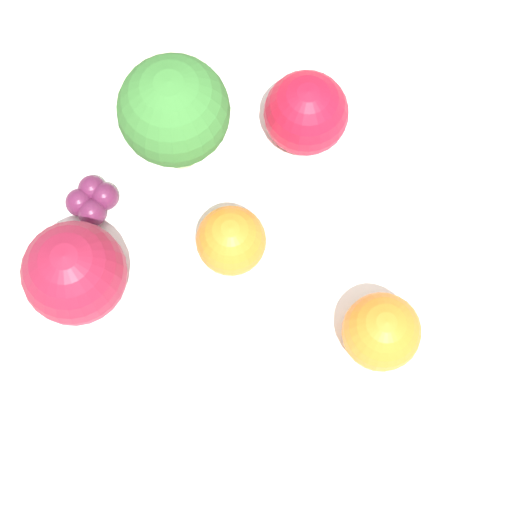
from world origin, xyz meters
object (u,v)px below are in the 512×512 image
Objects in this scene: bowl at (256,274)px; grape_cluster at (92,200)px; apple_green at (75,273)px; orange_front at (231,241)px; orange_back at (381,332)px; apple_red at (306,113)px; broccoli at (174,113)px.

grape_cluster is at bearing 141.93° from bowl.
apple_green is 0.09m from orange_front.
apple_green reaches higher than orange_front.
apple_green reaches higher than bowl.
apple_red is at bearing 88.44° from orange_back.
apple_green is at bearing 176.58° from orange_front.
bowl is at bearing 127.21° from orange_back.
broccoli is 2.62× the size of grape_cluster.
orange_back is at bearing -44.63° from grape_cluster.
apple_green is 1.34× the size of orange_back.
grape_cluster is (-0.08, 0.06, 0.03)m from bowl.
bowl is 0.10m from grape_cluster.
orange_front is at bearing 139.53° from bowl.
bowl is 0.10m from apple_red.
grape_cluster is (-0.07, 0.05, -0.01)m from orange_front.
orange_back is (0.14, -0.08, -0.01)m from apple_green.
bowl is 3.29× the size of broccoli.
orange_back is at bearing -28.50° from apple_green.
broccoli reaches higher than apple_red.
broccoli is 0.10m from apple_green.
broccoli is at bearing 104.72° from bowl.
apple_red reaches higher than grape_cluster.
orange_front reaches higher than bowl.
apple_red is 1.59× the size of grape_cluster.
apple_green is (-0.15, -0.05, 0.00)m from apple_red.
broccoli is 1.43× the size of apple_green.
broccoli reaches higher than orange_back.
bowl is 4.70× the size of apple_green.
grape_cluster is at bearing 142.35° from orange_front.
orange_front is at bearing -82.14° from broccoli.
orange_front is at bearing 129.12° from orange_back.
bowl is 0.04m from orange_front.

